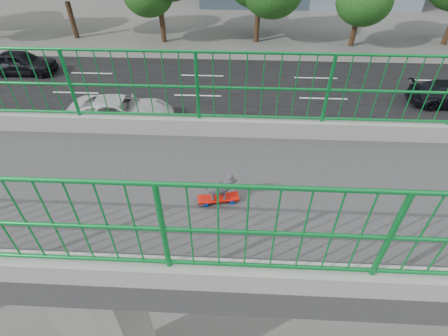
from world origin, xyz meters
name	(u,v)px	position (x,y,z in m)	size (l,w,h in m)	color
road	(192,120)	(-13.00, 0.00, 0.01)	(18.00, 90.00, 0.02)	black
footbridge	(82,260)	(0.00, 0.00, 5.22)	(3.00, 24.00, 7.00)	#2D2D2F
railing	(42,173)	(0.00, 0.00, 7.21)	(3.00, 24.00, 1.42)	gray
skateboard	(218,198)	(0.20, 2.42, 7.05)	(0.25, 0.56, 0.07)	red
poodle	(220,187)	(0.20, 2.44, 7.26)	(0.22, 0.42, 0.35)	#29272C
car_0	(155,199)	(-6.00, -0.57, 0.66)	(1.57, 3.90, 1.33)	silver
car_2	(121,112)	(-12.40, -3.79, 0.80)	(2.65, 5.74, 1.60)	silver
car_4	(21,62)	(-18.80, -12.81, 0.80)	(1.90, 4.72, 1.61)	black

